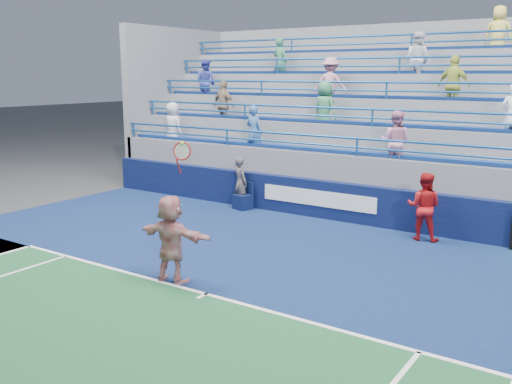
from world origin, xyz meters
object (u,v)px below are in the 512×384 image
Objects in this scene: tennis_player at (171,239)px; line_judge at (240,183)px; judge_chair at (243,201)px; ball_girl at (424,207)px.

line_judge is (-2.59, 5.99, -0.09)m from tennis_player.
judge_chair is 0.49× the size of ball_girl.
line_judge is at bearing 151.04° from judge_chair.
line_judge is 5.82m from ball_girl.
tennis_player is 1.78× the size of line_judge.
line_judge is (-0.16, 0.09, 0.54)m from judge_chair.
tennis_player is 6.53m from line_judge.
tennis_player is at bearing -67.60° from judge_chair.
tennis_player reaches higher than judge_chair.
tennis_player is 6.56m from ball_girl.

